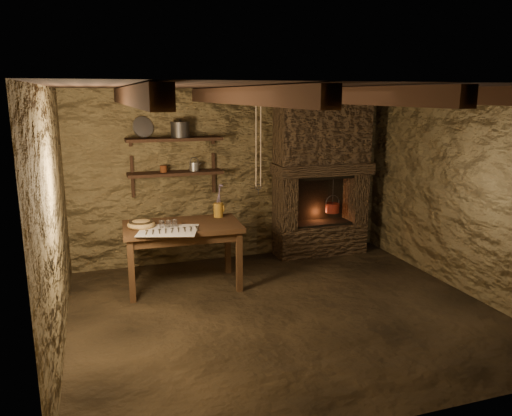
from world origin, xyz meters
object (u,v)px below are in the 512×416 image
object	(u,v)px
work_table	(183,253)
iron_stockpot	(180,130)
stoneware_jug	(218,203)
wooden_bowl	(141,224)
red_pot	(332,207)

from	to	relation	value
work_table	iron_stockpot	size ratio (longest dim) A/B	5.82
stoneware_jug	wooden_bowl	distance (m)	1.03
stoneware_jug	red_pot	xyz separation A→B (m)	(1.83, 0.43, -0.28)
red_pot	wooden_bowl	bearing A→B (deg)	-166.89
wooden_bowl	work_table	bearing A→B (deg)	1.44
stoneware_jug	iron_stockpot	size ratio (longest dim) A/B	1.71
work_table	wooden_bowl	bearing A→B (deg)	-175.64
work_table	iron_stockpot	world-z (taller)	iron_stockpot
work_table	red_pot	world-z (taller)	red_pot
stoneware_jug	iron_stockpot	xyz separation A→B (m)	(-0.36, 0.55, 0.89)
work_table	stoneware_jug	world-z (taller)	stoneware_jug
work_table	stoneware_jug	bearing A→B (deg)	26.19
wooden_bowl	stoneware_jug	bearing A→B (deg)	13.08
wooden_bowl	red_pot	distance (m)	2.90
wooden_bowl	iron_stockpot	distance (m)	1.43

